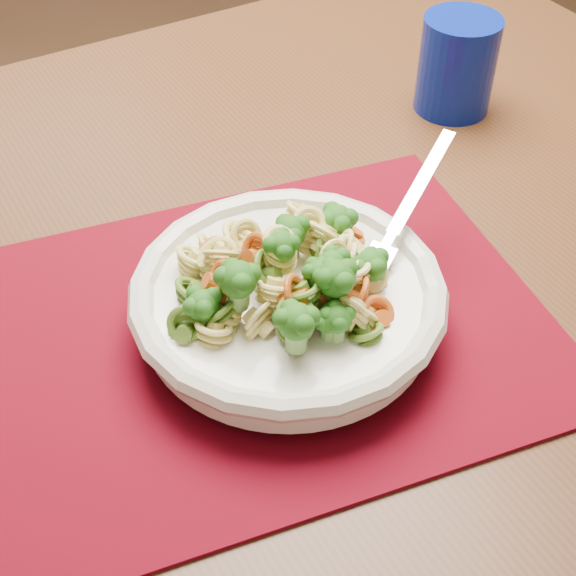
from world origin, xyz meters
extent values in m
cube|color=#483018|center=(0.00, 0.00, 0.00)|extent=(4.00, 4.00, 0.01)
cube|color=#4B2515|center=(-0.04, -0.67, 0.74)|extent=(1.43, 1.11, 0.04)
cube|color=#4B2515|center=(0.43, -0.19, 0.36)|extent=(0.09, 0.09, 0.72)
cube|color=#5F0410|center=(0.00, -0.79, 0.76)|extent=(0.47, 0.38, 0.00)
cylinder|color=silver|center=(0.02, -0.79, 0.77)|extent=(0.10, 0.10, 0.01)
cylinder|color=silver|center=(0.02, -0.79, 0.79)|extent=(0.23, 0.23, 0.03)
torus|color=silver|center=(0.02, -0.79, 0.80)|extent=(0.25, 0.25, 0.02)
cylinder|color=navy|center=(0.28, -0.52, 0.81)|extent=(0.08, 0.08, 0.10)
camera|label=1|loc=(-0.10, -1.21, 1.23)|focal=50.00mm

